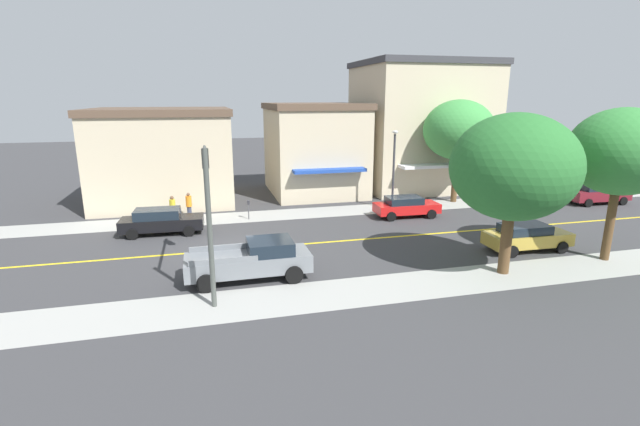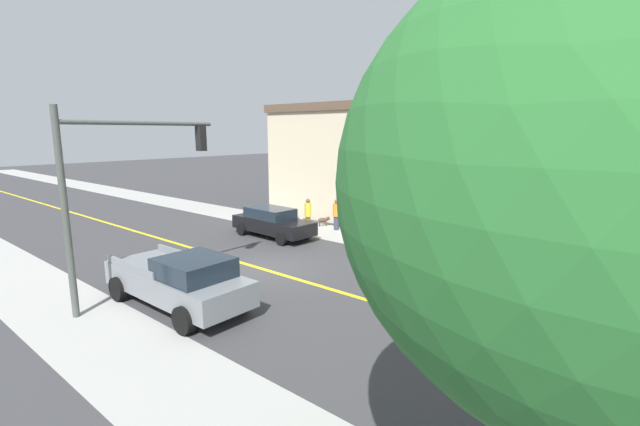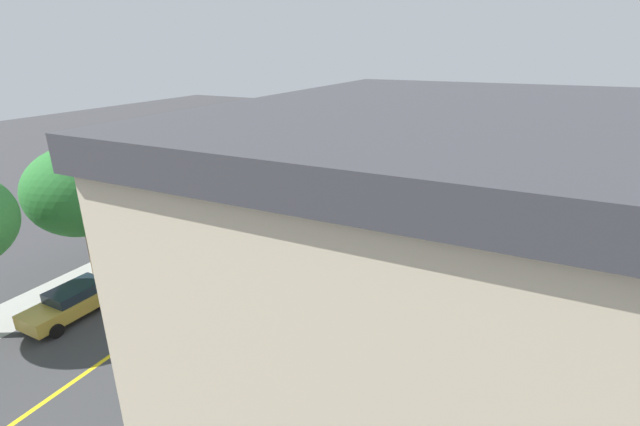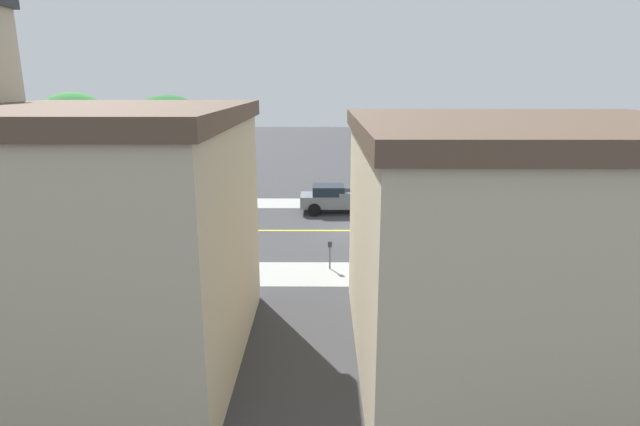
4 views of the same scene
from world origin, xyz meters
name	(u,v)px [view 3 (image 3 of 4)]	position (x,y,z in m)	size (l,w,h in m)	color
ground_plane	(302,221)	(0.00, 0.00, 0.00)	(140.00, 140.00, 0.00)	#38383A
sidewalk_left	(391,238)	(-6.78, 0.00, 0.00)	(2.93, 126.00, 0.01)	#9E9E99
sidewalk_right	(227,208)	(6.78, 0.00, 0.00)	(2.93, 126.00, 0.01)	#9E9E99
road_centerline_stripe	(302,221)	(0.00, 0.00, 0.00)	(0.20, 126.00, 0.00)	yellow
tan_rowhouse	(517,184)	(-13.87, -4.01, 3.60)	(10.52, 10.26, 7.17)	beige
brick_apartment_block	(499,255)	(-13.86, 8.10, 3.77)	(10.19, 7.63, 7.52)	beige
corner_shop_building	(467,356)	(-13.86, 17.89, 5.53)	(10.56, 10.95, 11.04)	beige
street_tree_left_near	(235,290)	(-7.51, 17.87, 5.56)	(5.31, 5.31, 7.84)	brown
street_tree_right_corner	(82,191)	(6.46, 12.28, 4.96)	(5.58, 5.58, 7.35)	brown
fire_hydrant	(391,214)	(-5.74, -3.21, 0.42)	(0.44, 0.24, 0.85)	yellow
parking_meter	(374,233)	(-6.13, 1.69, 0.85)	(0.12, 0.18, 1.28)	#4C4C51
traffic_light_mast	(249,157)	(5.10, -0.91, 4.15)	(5.19, 0.32, 6.19)	#474C47
street_lamp	(297,262)	(-6.31, 12.15, 3.60)	(0.70, 0.36, 5.73)	#38383D
red_sedan_left_curb	(255,308)	(-4.11, 12.21, 0.75)	(2.10, 4.42, 1.41)	red
black_sedan_left_curb	(372,204)	(-4.04, -3.70, 0.80)	(2.12, 4.84, 1.54)	black
gold_sedan_right_curb	(74,301)	(3.97, 15.45, 0.77)	(2.01, 4.55, 1.45)	#B29338
grey_pickup_truck	(247,205)	(4.27, 0.85, 0.90)	(2.30, 5.55, 1.76)	slate
pedestrian_orange_shirt	(411,217)	(-7.51, -2.18, 0.91)	(0.39, 0.39, 1.73)	#33384C
pedestrian_yellow_shirt	(397,209)	(-6.21, -3.15, 0.98)	(0.37, 0.37, 1.84)	brown
small_dog	(419,219)	(-7.80, -3.33, 0.37)	(0.71, 0.55, 0.56)	#4C3828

